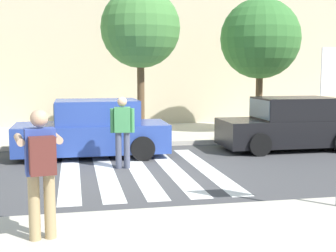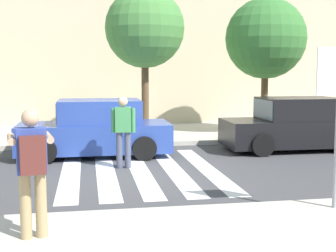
# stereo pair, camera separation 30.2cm
# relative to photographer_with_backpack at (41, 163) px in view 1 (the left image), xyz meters

# --- Properties ---
(ground_plane) EXTENTS (120.00, 120.00, 0.00)m
(ground_plane) POSITION_rel_photographer_with_backpack_xyz_m (1.92, 4.32, -1.17)
(ground_plane) COLOR #424244
(sidewalk_far) EXTENTS (60.00, 4.80, 0.14)m
(sidewalk_far) POSITION_rel_photographer_with_backpack_xyz_m (1.92, 10.32, -1.10)
(sidewalk_far) COLOR beige
(sidewalk_far) RESTS_ON ground
(building_facade_far) EXTENTS (56.00, 4.00, 7.18)m
(building_facade_far) POSITION_rel_photographer_with_backpack_xyz_m (1.92, 14.72, 2.42)
(building_facade_far) COLOR beige
(building_facade_far) RESTS_ON ground
(crosswalk_stripe_0) EXTENTS (0.44, 5.20, 0.01)m
(crosswalk_stripe_0) POSITION_rel_photographer_with_backpack_xyz_m (0.32, 4.52, -1.16)
(crosswalk_stripe_0) COLOR silver
(crosswalk_stripe_0) RESTS_ON ground
(crosswalk_stripe_1) EXTENTS (0.44, 5.20, 0.01)m
(crosswalk_stripe_1) POSITION_rel_photographer_with_backpack_xyz_m (1.12, 4.52, -1.16)
(crosswalk_stripe_1) COLOR silver
(crosswalk_stripe_1) RESTS_ON ground
(crosswalk_stripe_2) EXTENTS (0.44, 5.20, 0.01)m
(crosswalk_stripe_2) POSITION_rel_photographer_with_backpack_xyz_m (1.92, 4.52, -1.16)
(crosswalk_stripe_2) COLOR silver
(crosswalk_stripe_2) RESTS_ON ground
(crosswalk_stripe_3) EXTENTS (0.44, 5.20, 0.01)m
(crosswalk_stripe_3) POSITION_rel_photographer_with_backpack_xyz_m (2.72, 4.52, -1.16)
(crosswalk_stripe_3) COLOR silver
(crosswalk_stripe_3) RESTS_ON ground
(crosswalk_stripe_4) EXTENTS (0.44, 5.20, 0.01)m
(crosswalk_stripe_4) POSITION_rel_photographer_with_backpack_xyz_m (3.52, 4.52, -1.16)
(crosswalk_stripe_4) COLOR silver
(crosswalk_stripe_4) RESTS_ON ground
(photographer_with_backpack) EXTENTS (0.68, 0.91, 1.72)m
(photographer_with_backpack) POSITION_rel_photographer_with_backpack_xyz_m (0.00, 0.00, 0.00)
(photographer_with_backpack) COLOR tan
(photographer_with_backpack) RESTS_ON sidewalk_near
(pedestrian_crossing) EXTENTS (0.58, 0.28, 1.72)m
(pedestrian_crossing) POSITION_rel_photographer_with_backpack_xyz_m (1.57, 4.91, -0.19)
(pedestrian_crossing) COLOR #474C60
(pedestrian_crossing) RESTS_ON ground
(parked_car_blue) EXTENTS (4.10, 1.92, 1.55)m
(parked_car_blue) POSITION_rel_photographer_with_backpack_xyz_m (0.95, 6.62, -0.44)
(parked_car_blue) COLOR #284293
(parked_car_blue) RESTS_ON ground
(parked_car_black) EXTENTS (4.10, 1.92, 1.55)m
(parked_car_black) POSITION_rel_photographer_with_backpack_xyz_m (6.74, 6.62, -0.44)
(parked_car_black) COLOR black
(parked_car_black) RESTS_ON ground
(street_tree_center) EXTENTS (2.58, 2.58, 4.85)m
(street_tree_center) POSITION_rel_photographer_with_backpack_xyz_m (2.62, 9.08, 2.51)
(street_tree_center) COLOR brown
(street_tree_center) RESTS_ON sidewalk_far
(street_tree_east) EXTENTS (2.77, 2.77, 4.67)m
(street_tree_east) POSITION_rel_photographer_with_backpack_xyz_m (6.82, 9.24, 2.24)
(street_tree_east) COLOR brown
(street_tree_east) RESTS_ON sidewalk_far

